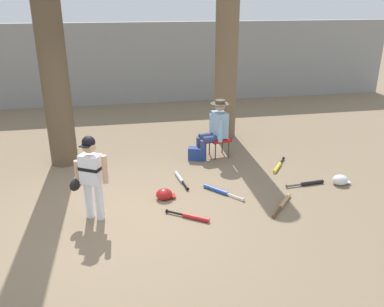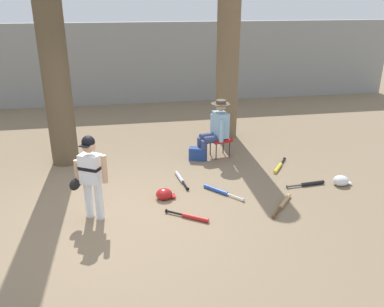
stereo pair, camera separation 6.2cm
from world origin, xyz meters
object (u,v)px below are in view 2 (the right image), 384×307
(handbag_beside_stool, at_px, (198,154))
(bat_red_barrel, at_px, (192,217))
(bat_yellow_trainer, at_px, (279,167))
(bat_black_composite, at_px, (310,184))
(bat_wood_tan, at_px, (284,203))
(folding_stool, at_px, (220,140))
(batting_helmet_white, at_px, (341,181))
(young_ballplayer, at_px, (90,172))
(seated_spectator, at_px, (216,127))
(tree_near_player, at_px, (50,32))
(bat_aluminum_silver, at_px, (180,178))
(tree_behind_spectator, at_px, (228,55))
(bat_blue_youth, at_px, (219,191))
(batting_helmet_red, at_px, (164,194))

(handbag_beside_stool, relative_size, bat_red_barrel, 0.55)
(bat_yellow_trainer, height_order, bat_red_barrel, same)
(bat_black_composite, height_order, bat_wood_tan, same)
(folding_stool, relative_size, batting_helmet_white, 1.45)
(bat_red_barrel, bearing_deg, young_ballplayer, 167.62)
(seated_spectator, height_order, bat_wood_tan, seated_spectator)
(tree_near_player, bearing_deg, bat_aluminum_silver, -30.59)
(bat_yellow_trainer, bearing_deg, bat_red_barrel, -142.04)
(tree_near_player, distance_m, bat_yellow_trainer, 4.93)
(folding_stool, relative_size, bat_wood_tan, 0.70)
(bat_aluminum_silver, distance_m, batting_helmet_white, 2.86)
(handbag_beside_stool, relative_size, bat_aluminum_silver, 0.45)
(tree_behind_spectator, bearing_deg, tree_near_player, -164.25)
(handbag_beside_stool, distance_m, bat_blue_youth, 1.53)
(seated_spectator, bearing_deg, young_ballplayer, -138.97)
(bat_yellow_trainer, relative_size, bat_blue_youth, 0.98)
(batting_helmet_white, bearing_deg, seated_spectator, 137.66)
(folding_stool, height_order, bat_aluminum_silver, folding_stool)
(bat_aluminum_silver, xyz_separation_m, bat_blue_youth, (0.57, -0.62, 0.00))
(tree_behind_spectator, distance_m, young_ballplayer, 4.60)
(bat_black_composite, bearing_deg, seated_spectator, 129.04)
(bat_aluminum_silver, height_order, bat_wood_tan, same)
(batting_helmet_red, bearing_deg, bat_red_barrel, -65.52)
(tree_behind_spectator, bearing_deg, seated_spectator, -113.39)
(bat_wood_tan, relative_size, bat_blue_youth, 1.01)
(bat_black_composite, height_order, bat_aluminum_silver, same)
(folding_stool, xyz_separation_m, bat_black_composite, (1.23, -1.66, -0.33))
(young_ballplayer, bearing_deg, batting_helmet_white, 4.84)
(seated_spectator, bearing_deg, handbag_beside_stool, -166.80)
(handbag_beside_stool, xyz_separation_m, bat_aluminum_silver, (-0.50, -0.91, -0.10))
(bat_yellow_trainer, height_order, bat_wood_tan, same)
(bat_wood_tan, bearing_deg, bat_black_composite, 38.56)
(bat_aluminum_silver, distance_m, bat_wood_tan, 1.93)
(young_ballplayer, xyz_separation_m, bat_aluminum_silver, (1.49, 1.07, -0.71))
(bat_red_barrel, bearing_deg, batting_helmet_white, 13.54)
(young_ballplayer, height_order, batting_helmet_red, young_ballplayer)
(tree_near_player, bearing_deg, handbag_beside_stool, -7.80)
(seated_spectator, bearing_deg, bat_aluminum_silver, -131.82)
(bat_yellow_trainer, xyz_separation_m, bat_aluminum_silver, (-1.97, -0.18, 0.00))
(tree_near_player, bearing_deg, bat_blue_youth, -34.84)
(bat_blue_youth, relative_size, batting_helmet_red, 2.08)
(tree_near_player, height_order, handbag_beside_stool, tree_near_player)
(tree_behind_spectator, height_order, seated_spectator, tree_behind_spectator)
(tree_behind_spectator, distance_m, batting_helmet_white, 3.74)
(folding_stool, bearing_deg, tree_behind_spectator, 70.09)
(handbag_beside_stool, height_order, bat_red_barrel, handbag_beside_stool)
(young_ballplayer, bearing_deg, bat_wood_tan, -2.86)
(tree_behind_spectator, xyz_separation_m, young_ballplayer, (-2.93, -3.35, -1.16))
(tree_behind_spectator, xyz_separation_m, batting_helmet_white, (1.32, -2.99, -1.82))
(bat_wood_tan, height_order, bat_red_barrel, same)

